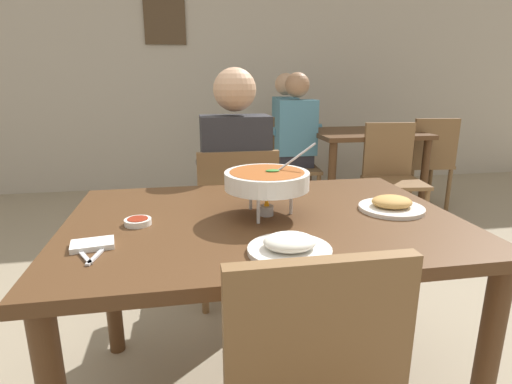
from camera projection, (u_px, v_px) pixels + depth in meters
name	position (u px, v px, depth m)	size (l,w,h in m)	color
cafe_rear_partition	(203.00, 56.00, 4.61)	(10.00, 0.10, 3.00)	#BCB2A3
picture_frame_hung	(165.00, 17.00, 4.38)	(0.44, 0.03, 0.56)	#4C3823
dining_table_main	(263.00, 243.00, 1.48)	(1.37, 0.96, 0.78)	#51331C
chair_diner_main	(236.00, 218.00, 2.26)	(0.44, 0.44, 0.90)	brown
diner_main	(235.00, 175.00, 2.22)	(0.40, 0.45, 1.31)	#2D2D38
curry_bowl	(267.00, 181.00, 1.44)	(0.33, 0.30, 0.26)	silver
rice_plate	(290.00, 246.00, 1.15)	(0.24, 0.24, 0.06)	white
appetizer_plate	(392.00, 205.00, 1.52)	(0.24, 0.24, 0.06)	white
sauce_dish	(138.00, 221.00, 1.37)	(0.09, 0.09, 0.02)	white
napkin_folded	(93.00, 244.00, 1.19)	(0.12, 0.08, 0.02)	white
fork_utensil	(82.00, 253.00, 1.14)	(0.01, 0.17, 0.01)	silver
spoon_utensil	(100.00, 252.00, 1.15)	(0.01, 0.17, 0.01)	silver
dining_table_far	(364.00, 146.00, 3.87)	(1.00, 0.80, 0.78)	#51331C
chair_bg_left	(293.00, 159.00, 3.90)	(0.48, 0.48, 0.90)	brown
chair_bg_middle	(292.00, 150.00, 4.38)	(0.46, 0.46, 0.90)	brown
chair_bg_right	(391.00, 171.00, 3.40)	(0.49, 0.49, 0.90)	brown
chair_bg_corner	(428.00, 158.00, 3.96)	(0.49, 0.49, 0.90)	brown
patron_bg_left	(295.00, 135.00, 3.80)	(0.40, 0.45, 1.31)	#2D2D38
patron_bg_middle	(288.00, 129.00, 4.27)	(0.45, 0.40, 1.31)	#2D2D38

